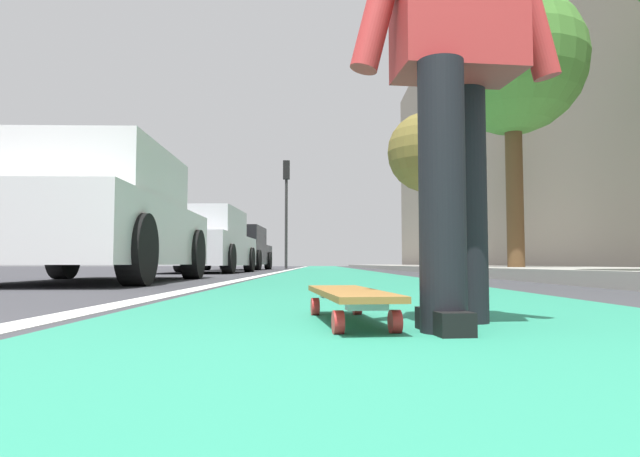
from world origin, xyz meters
The scene contains 13 objects.
ground_plane centered at (10.00, 0.00, 0.00)m, with size 80.00×80.00×0.00m, color #38383D.
bike_lane_paint centered at (24.00, 0.00, 0.00)m, with size 56.00×2.33×0.00m, color #288466.
lane_stripe_white centered at (20.00, 1.32, 0.00)m, with size 52.00×0.16×0.01m, color silver.
sidewalk_curb centered at (18.00, -3.66, 0.07)m, with size 52.00×3.20×0.15m, color #9E9B93.
building_facade centered at (22.00, -6.64, 6.40)m, with size 40.00×1.20×12.79m, color gray.
skateboard centered at (1.27, 0.21, 0.09)m, with size 0.86×0.30×0.11m.
skater_person centered at (1.12, -0.13, 0.94)m, with size 0.48×0.72×1.64m.
parked_car_near centered at (5.68, 2.91, 0.73)m, with size 4.11×2.06×1.50m.
parked_car_mid centered at (12.24, 3.04, 0.70)m, with size 4.41×2.12×1.47m.
parked_car_far centered at (18.58, 3.08, 0.72)m, with size 4.54×2.00×1.49m.
traffic_light centered at (23.04, 1.72, 3.18)m, with size 0.33×0.28×4.64m.
street_tree_mid centered at (9.42, -3.26, 3.90)m, with size 2.68×2.68×5.28m.
street_tree_far centered at (17.39, -3.26, 3.84)m, with size 2.64×2.64×5.19m.
Camera 1 is at (-0.67, 0.32, 0.20)m, focal length 31.26 mm.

